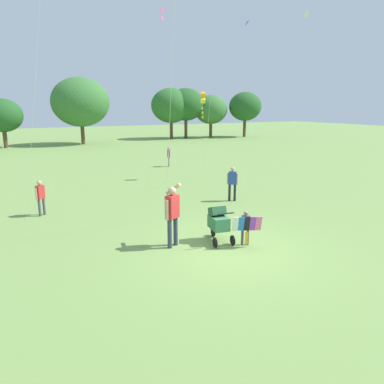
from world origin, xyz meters
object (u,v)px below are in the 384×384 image
at_px(person_red_shirt, 169,155).
at_px(child_with_butterfly_kite, 246,225).
at_px(person_adult_flyer, 172,211).
at_px(stroller, 219,221).
at_px(kite_orange_delta, 203,99).
at_px(person_couple_left, 232,181).
at_px(person_sitting_far, 41,195).

bearing_deg(person_red_shirt, child_with_butterfly_kite, -105.26).
distance_m(person_adult_flyer, stroller, 1.39).
distance_m(stroller, kite_orange_delta, 9.63).
xyz_separation_m(child_with_butterfly_kite, person_couple_left, (2.34, 4.10, 0.22)).
bearing_deg(stroller, person_sitting_far, 129.94).
height_order(stroller, person_couple_left, person_couple_left).
bearing_deg(person_couple_left, person_red_shirt, 82.42).
height_order(child_with_butterfly_kite, person_adult_flyer, person_adult_flyer).
height_order(person_sitting_far, person_couple_left, person_couple_left).
bearing_deg(person_sitting_far, child_with_butterfly_kite, -50.22).
distance_m(child_with_butterfly_kite, stroller, 0.79).
bearing_deg(stroller, person_adult_flyer, 168.58).
bearing_deg(person_sitting_far, person_couple_left, -11.91).
bearing_deg(person_couple_left, kite_orange_delta, 75.16).
relative_size(child_with_butterfly_kite, kite_orange_delta, 0.22).
height_order(stroller, person_sitting_far, person_sitting_far).
xyz_separation_m(stroller, kite_orange_delta, (4.03, 8.02, 3.48)).
bearing_deg(child_with_butterfly_kite, person_red_shirt, 74.74).
bearing_deg(kite_orange_delta, child_with_butterfly_kite, -112.33).
relative_size(child_with_butterfly_kite, person_couple_left, 0.71).
distance_m(child_with_butterfly_kite, person_adult_flyer, 2.04).
distance_m(person_red_shirt, person_couple_left, 8.86).
height_order(child_with_butterfly_kite, person_red_shirt, person_red_shirt).
height_order(child_with_butterfly_kite, person_sitting_far, person_sitting_far).
xyz_separation_m(kite_orange_delta, person_couple_left, (-1.20, -4.53, -3.27)).
bearing_deg(person_red_shirt, person_sitting_far, -138.12).
bearing_deg(person_couple_left, person_adult_flyer, -142.09).
xyz_separation_m(person_sitting_far, person_couple_left, (6.98, -1.47, 0.08)).
distance_m(stroller, person_red_shirt, 12.90).
bearing_deg(person_couple_left, stroller, -129.13).
xyz_separation_m(child_with_butterfly_kite, person_sitting_far, (-4.64, 5.57, 0.14)).
relative_size(stroller, person_sitting_far, 0.89).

